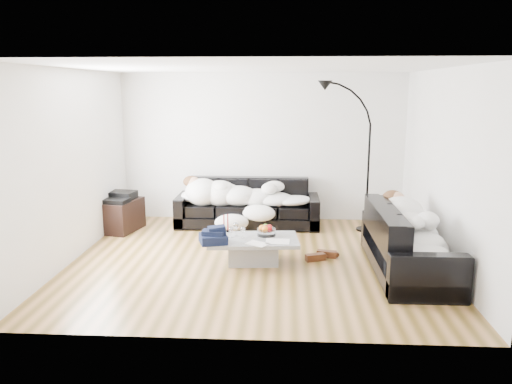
# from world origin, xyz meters

# --- Properties ---
(ground) EXTENTS (5.00, 5.00, 0.00)m
(ground) POSITION_xyz_m (0.00, 0.00, 0.00)
(ground) COLOR brown
(ground) RESTS_ON ground
(wall_back) EXTENTS (5.00, 0.02, 2.60)m
(wall_back) POSITION_xyz_m (0.00, 2.25, 1.30)
(wall_back) COLOR silver
(wall_back) RESTS_ON ground
(wall_left) EXTENTS (0.02, 4.50, 2.60)m
(wall_left) POSITION_xyz_m (-2.50, 0.00, 1.30)
(wall_left) COLOR silver
(wall_left) RESTS_ON ground
(wall_right) EXTENTS (0.02, 4.50, 2.60)m
(wall_right) POSITION_xyz_m (2.50, 0.00, 1.30)
(wall_right) COLOR silver
(wall_right) RESTS_ON ground
(ceiling) EXTENTS (5.00, 5.00, 0.00)m
(ceiling) POSITION_xyz_m (0.00, 0.00, 2.60)
(ceiling) COLOR white
(ceiling) RESTS_ON ground
(sofa_back) EXTENTS (2.43, 0.84, 0.80)m
(sofa_back) POSITION_xyz_m (-0.23, 1.75, 0.40)
(sofa_back) COLOR black
(sofa_back) RESTS_ON ground
(sofa_right) EXTENTS (0.89, 2.09, 0.84)m
(sofa_right) POSITION_xyz_m (2.01, -0.32, 0.42)
(sofa_right) COLOR black
(sofa_right) RESTS_ON ground
(sleeper_back) EXTENTS (2.06, 0.71, 0.41)m
(sleeper_back) POSITION_xyz_m (-0.23, 1.70, 0.63)
(sleeper_back) COLOR white
(sleeper_back) RESTS_ON sofa_back
(sleeper_right) EXTENTS (0.76, 1.79, 0.44)m
(sleeper_right) POSITION_xyz_m (2.01, -0.32, 0.64)
(sleeper_right) COLOR white
(sleeper_right) RESTS_ON sofa_right
(teal_cushion) EXTENTS (0.42, 0.38, 0.20)m
(teal_cushion) POSITION_xyz_m (1.95, 0.32, 0.72)
(teal_cushion) COLOR #094543
(teal_cushion) RESTS_ON sofa_right
(coffee_table) EXTENTS (1.26, 0.80, 0.35)m
(coffee_table) POSITION_xyz_m (-0.01, -0.13, 0.18)
(coffee_table) COLOR #939699
(coffee_table) RESTS_ON ground
(fruit_bowl) EXTENTS (0.30, 0.30, 0.16)m
(fruit_bowl) POSITION_xyz_m (0.16, 0.01, 0.43)
(fruit_bowl) COLOR white
(fruit_bowl) RESTS_ON coffee_table
(wine_glass_a) EXTENTS (0.09, 0.09, 0.19)m
(wine_glass_a) POSITION_xyz_m (-0.26, -0.04, 0.45)
(wine_glass_a) COLOR white
(wine_glass_a) RESTS_ON coffee_table
(wine_glass_b) EXTENTS (0.07, 0.07, 0.15)m
(wine_glass_b) POSITION_xyz_m (-0.31, -0.13, 0.43)
(wine_glass_b) COLOR white
(wine_glass_b) RESTS_ON coffee_table
(wine_glass_c) EXTENTS (0.07, 0.07, 0.16)m
(wine_glass_c) POSITION_xyz_m (-0.15, -0.13, 0.43)
(wine_glass_c) COLOR white
(wine_glass_c) RESTS_ON coffee_table
(candle_left) EXTENTS (0.05, 0.05, 0.25)m
(candle_left) POSITION_xyz_m (-0.44, 0.13, 0.48)
(candle_left) COLOR maroon
(candle_left) RESTS_ON coffee_table
(candle_right) EXTENTS (0.05, 0.05, 0.25)m
(candle_right) POSITION_xyz_m (-0.39, 0.16, 0.48)
(candle_right) COLOR maroon
(candle_right) RESTS_ON coffee_table
(newspaper_a) EXTENTS (0.32, 0.25, 0.01)m
(newspaper_a) POSITION_xyz_m (0.32, -0.27, 0.36)
(newspaper_a) COLOR silver
(newspaper_a) RESTS_ON coffee_table
(newspaper_b) EXTENTS (0.33, 0.31, 0.01)m
(newspaper_b) POSITION_xyz_m (0.06, -0.38, 0.36)
(newspaper_b) COLOR silver
(newspaper_b) RESTS_ON coffee_table
(navy_jacket) EXTENTS (0.40, 0.35, 0.18)m
(navy_jacket) POSITION_xyz_m (-0.49, -0.37, 0.52)
(navy_jacket) COLOR black
(navy_jacket) RESTS_ON coffee_table
(shoes) EXTENTS (0.52, 0.42, 0.11)m
(shoes) POSITION_xyz_m (0.92, 0.08, 0.05)
(shoes) COLOR #472311
(shoes) RESTS_ON ground
(av_cabinet) EXTENTS (0.66, 0.84, 0.52)m
(av_cabinet) POSITION_xyz_m (-2.32, 1.33, 0.26)
(av_cabinet) COLOR black
(av_cabinet) RESTS_ON ground
(stereo) EXTENTS (0.49, 0.41, 0.13)m
(stereo) POSITION_xyz_m (-2.32, 1.33, 0.58)
(stereo) COLOR black
(stereo) RESTS_ON av_cabinet
(floor_lamp) EXTENTS (0.84, 0.51, 2.16)m
(floor_lamp) POSITION_xyz_m (1.77, 1.58, 1.08)
(floor_lamp) COLOR black
(floor_lamp) RESTS_ON ground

